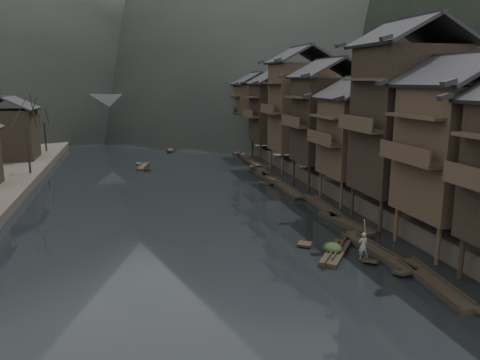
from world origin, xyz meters
name	(u,v)px	position (x,y,z in m)	size (l,w,h in m)	color
water	(209,265)	(0.00, 0.00, 0.00)	(300.00, 300.00, 0.00)	black
right_bank	(380,148)	(35.00, 40.00, 0.90)	(40.00, 200.00, 1.80)	#2D2823
stilt_houses	(336,106)	(17.28, 19.18, 8.90)	(9.00, 67.60, 16.70)	black
moored_sampans	(285,185)	(12.04, 20.35, 0.20)	(3.19, 60.34, 0.47)	black
midriver_boats	(145,151)	(-2.09, 50.12, 0.20)	(10.37, 31.58, 0.45)	black
stone_bridge	(150,113)	(0.00, 72.00, 5.11)	(40.00, 6.00, 9.00)	#4C4C4F
hero_sampan	(336,252)	(8.67, -0.26, 0.20)	(4.09, 5.01, 0.44)	black
cargo_heap	(333,243)	(8.52, -0.05, 0.81)	(1.23, 1.60, 0.74)	black
boatman	(363,242)	(9.84, -1.82, 1.36)	(0.67, 0.44, 1.83)	slate
bamboo_pole	(369,201)	(10.04, -1.82, 4.14)	(0.06, 0.06, 4.27)	#8C7A51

